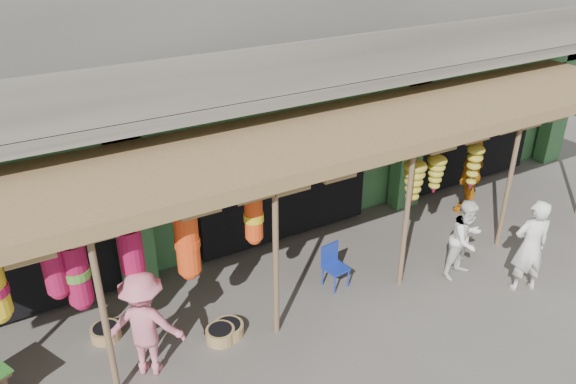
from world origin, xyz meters
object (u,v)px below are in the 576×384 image
blue_chair (333,263)px  person_right (466,239)px  person_shopper (145,324)px  person_front (531,246)px  person_vendor (471,174)px

blue_chair → person_right: size_ratio=0.52×
blue_chair → person_shopper: person_shopper is taller
blue_chair → person_front: person_front is taller
person_shopper → blue_chair: bearing=-139.4°
person_right → person_front: bearing=-60.4°
blue_chair → person_right: person_right is taller
person_right → person_shopper: (-5.59, 0.56, 0.08)m
person_right → person_shopper: 5.62m
person_vendor → person_shopper: bearing=-12.8°
person_right → person_vendor: person_vendor is taller
person_right → person_vendor: 2.52m
person_right → person_vendor: bearing=35.1°
blue_chair → person_front: 3.33m
person_front → person_shopper: 6.36m
blue_chair → person_right: 2.38m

